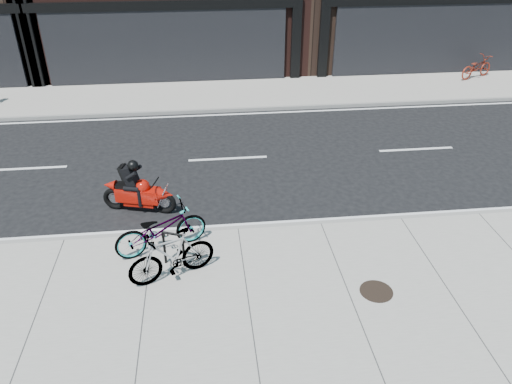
{
  "coord_description": "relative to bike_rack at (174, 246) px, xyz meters",
  "views": [
    {
      "loc": [
        -0.66,
        -11.72,
        6.84
      ],
      "look_at": [
        0.46,
        -1.64,
        0.9
      ],
      "focal_mm": 35.0,
      "sensor_mm": 36.0,
      "label": 1
    }
  ],
  "objects": [
    {
      "name": "motorcycle",
      "position": [
        -0.88,
        2.44,
        -0.03
      ],
      "size": [
        1.88,
        0.83,
        1.43
      ],
      "rotation": [
        0.0,
        0.0,
        -0.26
      ],
      "color": "black",
      "rests_on": "ground"
    },
    {
      "name": "sidewalk_near",
      "position": [
        1.44,
        -1.82,
        -0.54
      ],
      "size": [
        60.0,
        6.0,
        0.13
      ],
      "primitive_type": "cube",
      "color": "gray",
      "rests_on": "ground"
    },
    {
      "name": "ground",
      "position": [
        1.44,
        3.18,
        -0.61
      ],
      "size": [
        120.0,
        120.0,
        0.0
      ],
      "primitive_type": "plane",
      "color": "black",
      "rests_on": "ground"
    },
    {
      "name": "sidewalk_far",
      "position": [
        1.44,
        10.93,
        -0.54
      ],
      "size": [
        60.0,
        3.5,
        0.13
      ],
      "primitive_type": "cube",
      "color": "gray",
      "rests_on": "ground"
    },
    {
      "name": "bicycle_far",
      "position": [
        12.67,
        11.66,
        -0.01
      ],
      "size": [
        1.9,
        1.32,
        0.95
      ],
      "primitive_type": "imported",
      "rotation": [
        0.0,
        0.0,
        2.0
      ],
      "color": "maroon",
      "rests_on": "sidewalk_far"
    },
    {
      "name": "bike_rack",
      "position": [
        0.0,
        0.0,
        0.0
      ],
      "size": [
        0.46,
        0.21,
        0.82
      ],
      "rotation": [
        0.0,
        0.0,
        -0.37
      ],
      "color": "black",
      "rests_on": "sidewalk_near"
    },
    {
      "name": "bicycle_rear",
      "position": [
        -0.02,
        -0.4,
        0.07
      ],
      "size": [
        1.88,
        1.13,
        1.09
      ],
      "primitive_type": "imported",
      "rotation": [
        0.0,
        0.0,
        5.08
      ],
      "color": "gray",
      "rests_on": "sidewalk_near"
    },
    {
      "name": "bicycle_front",
      "position": [
        -0.29,
        0.58,
        0.06
      ],
      "size": [
        2.17,
        1.39,
        1.08
      ],
      "primitive_type": "imported",
      "rotation": [
        0.0,
        0.0,
        1.93
      ],
      "color": "gray",
      "rests_on": "sidewalk_near"
    },
    {
      "name": "manhole_cover",
      "position": [
        3.99,
        -1.32,
        -0.47
      ],
      "size": [
        0.77,
        0.77,
        0.02
      ],
      "primitive_type": "cylinder",
      "rotation": [
        0.0,
        0.0,
        -0.19
      ],
      "color": "black",
      "rests_on": "sidewalk_near"
    }
  ]
}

